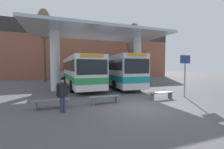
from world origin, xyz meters
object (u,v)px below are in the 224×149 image
transit_bus_left_bay (79,71)px  parked_car_street (71,74)px  transit_bus_center_bay (115,70)px  waiting_bench_far_platform (52,102)px  info_sign_platform (185,67)px  poplar_tree_behind_left (44,25)px  waiting_bench_mid_platform (161,94)px  poplar_tree_behind_right (134,41)px  pedestrian_waiting (62,93)px  waiting_bench_near_pillar (105,98)px

transit_bus_left_bay → parked_car_street: (-0.09, 8.91, -0.77)m
transit_bus_center_bay → parked_car_street: size_ratio=2.46×
waiting_bench_far_platform → info_sign_platform: size_ratio=0.61×
poplar_tree_behind_left → parked_car_street: bearing=33.8°
parked_car_street → info_sign_platform: bearing=-72.4°
transit_bus_left_bay → waiting_bench_mid_platform: (4.44, -8.60, -1.46)m
waiting_bench_mid_platform → poplar_tree_behind_right: poplar_tree_behind_right is taller
pedestrian_waiting → poplar_tree_behind_left: 17.53m
waiting_bench_mid_platform → transit_bus_center_bay: bearing=93.0°
transit_bus_center_bay → parked_car_street: 10.59m
info_sign_platform → poplar_tree_behind_right: size_ratio=0.30×
waiting_bench_far_platform → waiting_bench_mid_platform: bearing=0.0°
waiting_bench_far_platform → poplar_tree_behind_left: (-1.28, 14.92, 7.75)m
transit_bus_center_bay → poplar_tree_behind_left: size_ratio=1.09×
transit_bus_left_bay → transit_bus_center_bay: size_ratio=1.08×
poplar_tree_behind_right → waiting_bench_far_platform: bearing=-130.5°
waiting_bench_mid_platform → parked_car_street: parked_car_street is taller
transit_bus_left_bay → waiting_bench_far_platform: 9.12m
waiting_bench_near_pillar → pedestrian_waiting: size_ratio=1.13×
transit_bus_left_bay → pedestrian_waiting: size_ratio=7.61×
waiting_bench_far_platform → parked_car_street: (2.58, 17.51, 0.69)m
transit_bus_center_bay → poplar_tree_behind_right: (6.87, 8.08, 5.14)m
waiting_bench_near_pillar → waiting_bench_mid_platform: 4.12m
pedestrian_waiting → poplar_tree_behind_left: (-1.80, 15.91, 7.12)m
info_sign_platform → pedestrian_waiting: size_ratio=1.92×
transit_bus_center_bay → info_sign_platform: 8.18m
transit_bus_left_bay → poplar_tree_behind_right: (10.90, 7.26, 5.19)m
transit_bus_left_bay → parked_car_street: bearing=-90.8°
waiting_bench_far_platform → poplar_tree_behind_right: (13.57, 15.86, 6.65)m
transit_bus_left_bay → poplar_tree_behind_left: size_ratio=1.17×
info_sign_platform → waiting_bench_far_platform: bearing=-179.9°
waiting_bench_near_pillar → info_sign_platform: info_sign_platform is taller
pedestrian_waiting → info_sign_platform: bearing=-17.7°
transit_bus_left_bay → transit_bus_center_bay: 4.11m
transit_bus_center_bay → pedestrian_waiting: (-6.17, -8.77, -0.88)m
poplar_tree_behind_left → waiting_bench_far_platform: bearing=-85.1°
waiting_bench_mid_platform → poplar_tree_behind_left: size_ratio=0.18×
poplar_tree_behind_right → parked_car_street: 12.61m
waiting_bench_near_pillar → pedestrian_waiting: pedestrian_waiting is taller
pedestrian_waiting → transit_bus_center_bay: bearing=30.6°
parked_car_street → poplar_tree_behind_right: bearing=-11.7°
transit_bus_center_bay → poplar_tree_behind_right: poplar_tree_behind_right is taller
transit_bus_left_bay → pedestrian_waiting: 9.86m
transit_bus_left_bay → waiting_bench_mid_platform: bearing=115.9°
waiting_bench_near_pillar → poplar_tree_behind_left: size_ratio=0.17×
transit_bus_left_bay → info_sign_platform: (6.55, -8.58, 0.39)m
waiting_bench_mid_platform → parked_car_street: 18.10m
poplar_tree_behind_left → pedestrian_waiting: bearing=-83.5°
transit_bus_left_bay → waiting_bench_mid_platform: transit_bus_left_bay is taller
transit_bus_center_bay → info_sign_platform: transit_bus_center_bay is taller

